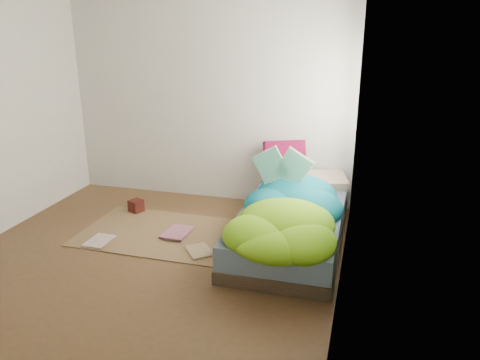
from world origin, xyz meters
name	(u,v)px	position (x,y,z in m)	size (l,w,h in m)	color
ground	(149,259)	(0.00, 0.00, 0.00)	(3.50, 3.50, 0.00)	#49371C
room_walls	(138,84)	(0.01, 0.01, 1.63)	(3.54, 3.54, 2.62)	silver
bed	(291,227)	(1.22, 0.72, 0.17)	(1.00, 2.00, 0.34)	#33251C
duvet	(288,202)	(1.22, 0.50, 0.51)	(0.96, 1.84, 0.34)	#074F6B
rug	(159,233)	(-0.15, 0.55, 0.01)	(1.60, 1.10, 0.01)	brown
pillow_floral	(321,181)	(1.42, 1.53, 0.40)	(0.55, 0.34, 0.12)	beige
pillow_magenta	(285,161)	(0.98, 1.63, 0.58)	(0.47, 0.15, 0.47)	#4D051E
open_book	(282,157)	(1.08, 0.89, 0.83)	(0.50, 0.11, 0.30)	#2B863A
wooden_box	(136,206)	(-0.65, 1.01, 0.08)	(0.14, 0.14, 0.14)	#330B0B
floor_book_a	(90,240)	(-0.73, 0.17, 0.02)	(0.22, 0.30, 0.02)	silver
floor_book_b	(166,231)	(-0.07, 0.56, 0.03)	(0.26, 0.35, 0.03)	#B96B88
floor_book_c	(189,253)	(0.34, 0.17, 0.02)	(0.22, 0.29, 0.02)	tan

